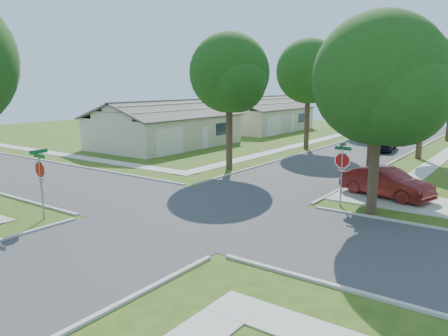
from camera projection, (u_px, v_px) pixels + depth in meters
name	position (u px, v px, depth m)	size (l,w,h in m)	color
ground	(200.00, 212.00, 19.54)	(100.00, 100.00, 0.00)	#2E4813
road_ns	(200.00, 212.00, 19.53)	(7.00, 100.00, 0.02)	#333335
sidewalk_nw	(315.00, 141.00, 43.78)	(1.20, 40.00, 0.04)	#9E9B91
driveway	(424.00, 204.00, 20.68)	(8.80, 3.60, 0.05)	#9E9B91
stop_sign_sw	(40.00, 172.00, 18.09)	(1.05, 0.80, 2.98)	gray
stop_sign_ne	(342.00, 163.00, 20.22)	(1.05, 0.80, 2.98)	gray
tree_e_near	(376.00, 84.00, 22.95)	(4.97, 4.80, 8.28)	#38281C
tree_e_mid	(426.00, 76.00, 32.41)	(5.59, 5.40, 9.21)	#38281C
tree_w_near	(230.00, 77.00, 28.23)	(5.38, 5.20, 8.97)	#38281C
tree_w_mid	(309.00, 74.00, 37.74)	(5.80, 5.60, 9.56)	#38281C
tree_w_far	(359.00, 86.00, 48.31)	(4.76, 4.60, 8.04)	#38281C
tree_ne_corner	(381.00, 85.00, 18.21)	(5.80, 5.60, 8.66)	#38281C
house_nw_near	(166.00, 130.00, 40.37)	(8.42, 13.60, 4.23)	beige
house_nw_far	(261.00, 118.00, 53.94)	(8.42, 13.60, 4.23)	beige
car_driveway	(386.00, 183.00, 21.96)	(1.60, 4.57, 1.51)	#561311
car_curb_east	(383.00, 141.00, 37.65)	(1.93, 4.79, 1.63)	black
car_curb_west	(377.00, 135.00, 44.21)	(1.72, 4.22, 1.22)	black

